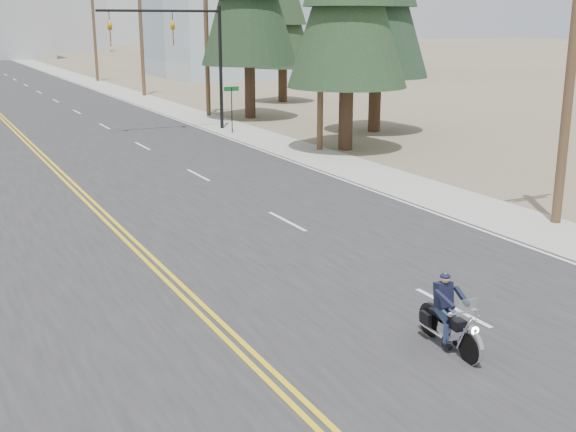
{
  "coord_description": "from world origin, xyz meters",
  "views": [
    {
      "loc": [
        -5.12,
        -7.59,
        6.2
      ],
      "look_at": [
        2.66,
        7.43,
        1.6
      ],
      "focal_mm": 45.0,
      "sensor_mm": 36.0,
      "label": 1
    }
  ],
  "objects": [
    {
      "name": "traffic_mast_right",
      "position": [
        8.98,
        32.0,
        4.94
      ],
      "size": [
        7.1,
        0.26,
        7.0
      ],
      "color": "black",
      "rests_on": "ground"
    },
    {
      "name": "haze_bldg_c",
      "position": [
        40.0,
        110.0,
        9.0
      ],
      "size": [
        16.0,
        12.0,
        18.0
      ],
      "primitive_type": "cube",
      "color": "#B7BCC6",
      "rests_on": "ground"
    },
    {
      "name": "conifer_far",
      "position": [
        20.83,
        43.38,
        7.58
      ],
      "size": [
        4.93,
        4.93,
        13.21
      ],
      "rotation": [
        0.0,
        0.0,
        0.04
      ],
      "color": "#382619",
      "rests_on": "ground"
    },
    {
      "name": "utility_pole_a",
      "position": [
        12.5,
        8.0,
        5.73
      ],
      "size": [
        2.2,
        0.3,
        11.0
      ],
      "color": "brown",
      "rests_on": "ground"
    },
    {
      "name": "haze_bldg_e",
      "position": [
        25.0,
        150.0,
        6.0
      ],
      "size": [
        14.0,
        14.0,
        12.0
      ],
      "primitive_type": "cube",
      "color": "#B7BCC6",
      "rests_on": "ground"
    },
    {
      "name": "sidewalk_right",
      "position": [
        11.5,
        70.0,
        0.01
      ],
      "size": [
        3.0,
        200.0,
        0.01
      ],
      "primitive_type": "cube",
      "color": "#A5A5A0",
      "rests_on": "ground"
    },
    {
      "name": "street_sign",
      "position": [
        10.8,
        30.0,
        1.8
      ],
      "size": [
        0.9,
        0.06,
        2.62
      ],
      "color": "black",
      "rests_on": "ground"
    },
    {
      "name": "utility_pole_c",
      "position": [
        12.5,
        38.0,
        5.73
      ],
      "size": [
        2.2,
        0.3,
        11.0
      ],
      "color": "brown",
      "rests_on": "ground"
    },
    {
      "name": "utility_pole_b",
      "position": [
        12.5,
        23.0,
        5.98
      ],
      "size": [
        2.2,
        0.3,
        11.5
      ],
      "color": "brown",
      "rests_on": "ground"
    },
    {
      "name": "utility_pole_e",
      "position": [
        12.5,
        70.0,
        5.73
      ],
      "size": [
        2.2,
        0.3,
        11.0
      ],
      "color": "brown",
      "rests_on": "ground"
    },
    {
      "name": "utility_pole_d",
      "position": [
        12.5,
        53.0,
        5.98
      ],
      "size": [
        2.2,
        0.3,
        11.5
      ],
      "color": "brown",
      "rests_on": "ground"
    },
    {
      "name": "motorcyclist",
      "position": [
        3.61,
        2.43,
        0.74
      ],
      "size": [
        0.97,
        1.95,
        1.48
      ],
      "primitive_type": null,
      "rotation": [
        0.0,
        0.0,
        3.05
      ],
      "color": "black",
      "rests_on": "ground"
    }
  ]
}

